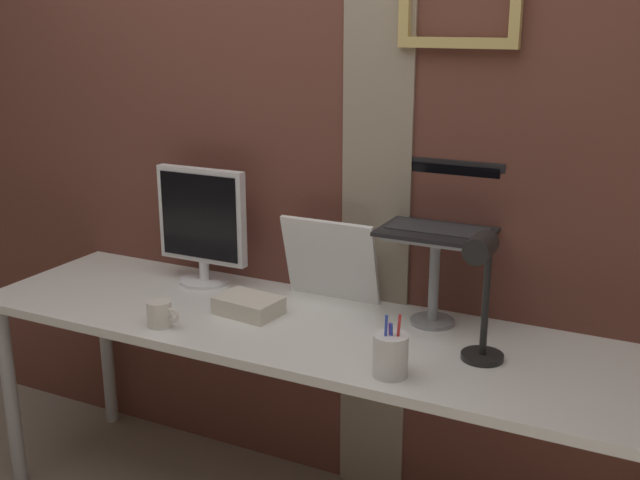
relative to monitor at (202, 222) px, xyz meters
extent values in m
cube|color=brown|center=(0.37, 0.18, 0.37)|extent=(3.31, 0.12, 2.65)
cube|color=gray|center=(0.62, 0.12, 0.37)|extent=(0.24, 0.01, 2.65)
cube|color=tan|center=(0.87, 0.10, 0.62)|extent=(0.36, 0.03, 0.03)
cube|color=white|center=(0.51, -0.19, -0.24)|extent=(2.25, 0.62, 0.03)
cylinder|color=#B2B2B7|center=(-0.55, -0.44, -0.61)|extent=(0.05, 0.05, 0.70)
cylinder|color=#B2B2B7|center=(-0.55, 0.06, -0.61)|extent=(0.05, 0.05, 0.70)
cylinder|color=white|center=(0.00, 0.00, -0.22)|extent=(0.18, 0.18, 0.01)
cylinder|color=white|center=(0.00, 0.00, -0.18)|extent=(0.04, 0.04, 0.07)
cube|color=white|center=(0.00, 0.00, 0.02)|extent=(0.35, 0.04, 0.34)
cube|color=black|center=(0.00, -0.02, 0.02)|extent=(0.31, 0.00, 0.30)
cylinder|color=gray|center=(0.86, 0.00, -0.22)|extent=(0.14, 0.14, 0.01)
cylinder|color=gray|center=(0.86, 0.00, -0.08)|extent=(0.03, 0.03, 0.27)
cube|color=gray|center=(0.86, 0.00, 0.06)|extent=(0.28, 0.22, 0.01)
cube|color=black|center=(0.86, 0.00, 0.07)|extent=(0.34, 0.23, 0.01)
cube|color=#2D2D30|center=(0.86, 0.02, 0.08)|extent=(0.30, 0.14, 0.00)
cube|color=black|center=(0.86, 0.14, 0.17)|extent=(0.34, 0.06, 0.20)
cube|color=black|center=(0.86, 0.14, 0.17)|extent=(0.31, 0.04, 0.17)
cube|color=white|center=(0.49, 0.04, -0.09)|extent=(0.33, 0.09, 0.29)
cylinder|color=black|center=(1.07, -0.19, -0.22)|extent=(0.12, 0.12, 0.02)
cylinder|color=black|center=(1.07, -0.19, -0.03)|extent=(0.02, 0.02, 0.36)
cylinder|color=black|center=(1.07, -0.28, 0.13)|extent=(0.07, 0.11, 0.07)
cylinder|color=white|center=(0.88, -0.40, -0.17)|extent=(0.10, 0.10, 0.12)
cylinder|color=purple|center=(0.88, -0.40, -0.15)|extent=(0.02, 0.02, 0.14)
cylinder|color=blue|center=(0.88, -0.40, -0.15)|extent=(0.01, 0.02, 0.14)
cylinder|color=red|center=(0.90, -0.40, -0.13)|extent=(0.01, 0.03, 0.17)
cylinder|color=blue|center=(0.86, -0.41, -0.13)|extent=(0.02, 0.02, 0.17)
cylinder|color=silver|center=(0.11, -0.40, -0.19)|extent=(0.08, 0.08, 0.08)
torus|color=silver|center=(0.16, -0.40, -0.18)|extent=(0.05, 0.01, 0.05)
cube|color=silver|center=(0.30, -0.19, -0.20)|extent=(0.21, 0.16, 0.06)
camera|label=1|loc=(1.55, -2.17, 0.70)|focal=43.21mm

